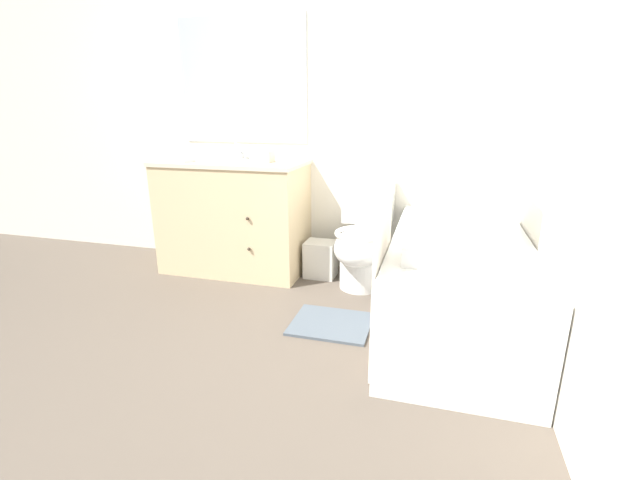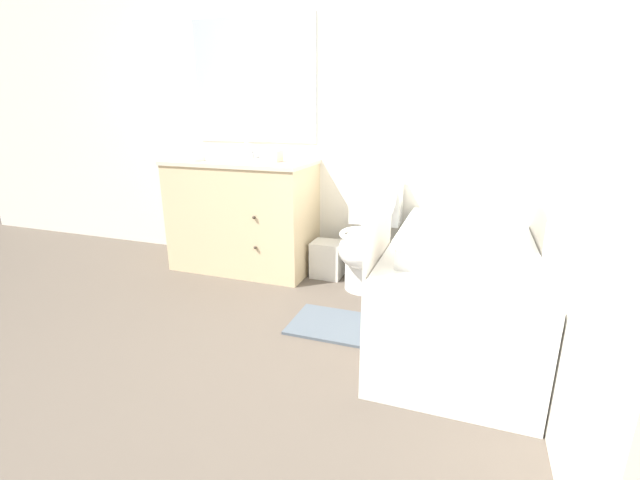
{
  "view_description": "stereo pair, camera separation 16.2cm",
  "coord_description": "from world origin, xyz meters",
  "px_view_note": "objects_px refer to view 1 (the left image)",
  "views": [
    {
      "loc": [
        0.78,
        -1.47,
        1.24
      ],
      "look_at": [
        0.15,
        0.8,
        0.52
      ],
      "focal_mm": 24.0,
      "sensor_mm": 36.0,
      "label": 1
    },
    {
      "loc": [
        0.93,
        -1.42,
        1.24
      ],
      "look_at": [
        0.15,
        0.8,
        0.52
      ],
      "focal_mm": 24.0,
      "sensor_mm": 36.0,
      "label": 2
    }
  ],
  "objects_px": {
    "sink_faucet": "(241,154)",
    "bath_mat": "(331,324)",
    "bathtub": "(456,283)",
    "tissue_box": "(263,156)",
    "hand_towel_folded": "(173,156)",
    "bath_towel_folded": "(435,253)",
    "toilet": "(362,239)",
    "wastebasket": "(321,259)",
    "vanity_cabinet": "(234,216)"
  },
  "relations": [
    {
      "from": "toilet",
      "to": "bathtub",
      "type": "xyz_separation_m",
      "value": [
        0.64,
        -0.46,
        -0.08
      ]
    },
    {
      "from": "toilet",
      "to": "wastebasket",
      "type": "distance_m",
      "value": 0.41
    },
    {
      "from": "sink_faucet",
      "to": "bath_mat",
      "type": "relative_size",
      "value": 0.3
    },
    {
      "from": "hand_towel_folded",
      "to": "bath_mat",
      "type": "distance_m",
      "value": 1.72
    },
    {
      "from": "toilet",
      "to": "tissue_box",
      "type": "xyz_separation_m",
      "value": [
        -0.76,
        0.06,
        0.56
      ]
    },
    {
      "from": "vanity_cabinet",
      "to": "bath_mat",
      "type": "bearing_deg",
      "value": -36.67
    },
    {
      "from": "sink_faucet",
      "to": "vanity_cabinet",
      "type": "bearing_deg",
      "value": -90.0
    },
    {
      "from": "bath_towel_folded",
      "to": "sink_faucet",
      "type": "bearing_deg",
      "value": 142.95
    },
    {
      "from": "vanity_cabinet",
      "to": "hand_towel_folded",
      "type": "bearing_deg",
      "value": -157.63
    },
    {
      "from": "bathtub",
      "to": "bath_towel_folded",
      "type": "relative_size",
      "value": 5.46
    },
    {
      "from": "sink_faucet",
      "to": "bathtub",
      "type": "height_order",
      "value": "sink_faucet"
    },
    {
      "from": "bathtub",
      "to": "tissue_box",
      "type": "distance_m",
      "value": 1.62
    },
    {
      "from": "bathtub",
      "to": "wastebasket",
      "type": "xyz_separation_m",
      "value": [
        -0.97,
        0.55,
        -0.14
      ]
    },
    {
      "from": "bath_towel_folded",
      "to": "hand_towel_folded",
      "type": "bearing_deg",
      "value": 156.83
    },
    {
      "from": "tissue_box",
      "to": "hand_towel_folded",
      "type": "relative_size",
      "value": 0.52
    },
    {
      "from": "sink_faucet",
      "to": "hand_towel_folded",
      "type": "bearing_deg",
      "value": -139.15
    },
    {
      "from": "toilet",
      "to": "bath_towel_folded",
      "type": "relative_size",
      "value": 2.94
    },
    {
      "from": "toilet",
      "to": "bath_towel_folded",
      "type": "xyz_separation_m",
      "value": [
        0.5,
        -0.91,
        0.23
      ]
    },
    {
      "from": "toilet",
      "to": "sink_faucet",
      "type": "bearing_deg",
      "value": 166.69
    },
    {
      "from": "bathtub",
      "to": "wastebasket",
      "type": "bearing_deg",
      "value": 150.48
    },
    {
      "from": "vanity_cabinet",
      "to": "hand_towel_folded",
      "type": "height_order",
      "value": "hand_towel_folded"
    },
    {
      "from": "bathtub",
      "to": "bath_mat",
      "type": "distance_m",
      "value": 0.77
    },
    {
      "from": "vanity_cabinet",
      "to": "tissue_box",
      "type": "distance_m",
      "value": 0.54
    },
    {
      "from": "sink_faucet",
      "to": "wastebasket",
      "type": "height_order",
      "value": "sink_faucet"
    },
    {
      "from": "toilet",
      "to": "tissue_box",
      "type": "relative_size",
      "value": 6.37
    },
    {
      "from": "bathtub",
      "to": "tissue_box",
      "type": "height_order",
      "value": "tissue_box"
    },
    {
      "from": "wastebasket",
      "to": "bath_towel_folded",
      "type": "xyz_separation_m",
      "value": [
        0.84,
        -1.01,
        0.45
      ]
    },
    {
      "from": "tissue_box",
      "to": "bath_towel_folded",
      "type": "relative_size",
      "value": 0.46
    },
    {
      "from": "bath_towel_folded",
      "to": "wastebasket",
      "type": "bearing_deg",
      "value": 129.74
    },
    {
      "from": "bathtub",
      "to": "tissue_box",
      "type": "xyz_separation_m",
      "value": [
        -1.4,
        0.52,
        0.64
      ]
    },
    {
      "from": "sink_faucet",
      "to": "bath_towel_folded",
      "type": "bearing_deg",
      "value": -37.05
    },
    {
      "from": "vanity_cabinet",
      "to": "hand_towel_folded",
      "type": "distance_m",
      "value": 0.63
    },
    {
      "from": "vanity_cabinet",
      "to": "sink_faucet",
      "type": "height_order",
      "value": "sink_faucet"
    },
    {
      "from": "sink_faucet",
      "to": "hand_towel_folded",
      "type": "distance_m",
      "value": 0.51
    },
    {
      "from": "vanity_cabinet",
      "to": "toilet",
      "type": "distance_m",
      "value": 1.04
    },
    {
      "from": "sink_faucet",
      "to": "bathtub",
      "type": "relative_size",
      "value": 0.09
    },
    {
      "from": "bath_towel_folded",
      "to": "bath_mat",
      "type": "relative_size",
      "value": 0.63
    },
    {
      "from": "bathtub",
      "to": "hand_towel_folded",
      "type": "relative_size",
      "value": 6.1
    },
    {
      "from": "bathtub",
      "to": "hand_towel_folded",
      "type": "bearing_deg",
      "value": 169.9
    },
    {
      "from": "vanity_cabinet",
      "to": "toilet",
      "type": "xyz_separation_m",
      "value": [
        1.03,
        -0.07,
        -0.08
      ]
    },
    {
      "from": "bathtub",
      "to": "bath_mat",
      "type": "bearing_deg",
      "value": -164.38
    },
    {
      "from": "bathtub",
      "to": "bath_towel_folded",
      "type": "height_order",
      "value": "bath_towel_folded"
    },
    {
      "from": "vanity_cabinet",
      "to": "wastebasket",
      "type": "xyz_separation_m",
      "value": [
        0.7,
        0.02,
        -0.3
      ]
    },
    {
      "from": "sink_faucet",
      "to": "tissue_box",
      "type": "relative_size",
      "value": 1.05
    },
    {
      "from": "hand_towel_folded",
      "to": "bathtub",
      "type": "bearing_deg",
      "value": -10.1
    },
    {
      "from": "wastebasket",
      "to": "hand_towel_folded",
      "type": "relative_size",
      "value": 1.06
    },
    {
      "from": "vanity_cabinet",
      "to": "bathtub",
      "type": "distance_m",
      "value": 1.76
    },
    {
      "from": "bathtub",
      "to": "bath_mat",
      "type": "height_order",
      "value": "bathtub"
    },
    {
      "from": "tissue_box",
      "to": "sink_faucet",
      "type": "bearing_deg",
      "value": 145.49
    },
    {
      "from": "sink_faucet",
      "to": "bath_mat",
      "type": "bearing_deg",
      "value": -42.8
    }
  ]
}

